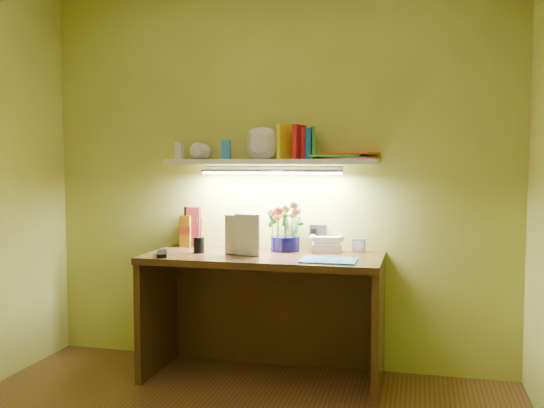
# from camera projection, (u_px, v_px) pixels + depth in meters

# --- Properties ---
(desk) EXTENTS (1.40, 0.60, 0.75)m
(desk) POSITION_uv_depth(u_px,v_px,m) (263.00, 317.00, 3.60)
(desk) COLOR #3D2810
(desk) RESTS_ON ground
(flower_bouquet) EXTENTS (0.20, 0.20, 0.31)m
(flower_bouquet) POSITION_uv_depth(u_px,v_px,m) (285.00, 225.00, 3.72)
(flower_bouquet) COLOR #080533
(flower_bouquet) RESTS_ON desk
(telephone) EXTENTS (0.20, 0.16, 0.11)m
(telephone) POSITION_uv_depth(u_px,v_px,m) (326.00, 243.00, 3.69)
(telephone) COLOR beige
(telephone) RESTS_ON desk
(desk_clock) EXTENTS (0.08, 0.04, 0.08)m
(desk_clock) POSITION_uv_depth(u_px,v_px,m) (359.00, 245.00, 3.68)
(desk_clock) COLOR #BCBBC0
(desk_clock) RESTS_ON desk
(whisky_bottle) EXTENTS (0.07, 0.07, 0.26)m
(whisky_bottle) POSITION_uv_depth(u_px,v_px,m) (186.00, 227.00, 3.90)
(whisky_bottle) COLOR #A86C0E
(whisky_bottle) RESTS_ON desk
(whisky_box) EXTENTS (0.10, 0.10, 0.26)m
(whisky_box) POSITION_uv_depth(u_px,v_px,m) (194.00, 227.00, 3.93)
(whisky_box) COLOR #581410
(whisky_box) RESTS_ON desk
(pen_cup) EXTENTS (0.07, 0.07, 0.16)m
(pen_cup) POSITION_uv_depth(u_px,v_px,m) (199.00, 240.00, 3.65)
(pen_cup) COLOR black
(pen_cup) RESTS_ON desk
(art_card) EXTENTS (0.19, 0.10, 0.19)m
(art_card) POSITION_uv_depth(u_px,v_px,m) (243.00, 234.00, 3.81)
(art_card) COLOR silver
(art_card) RESTS_ON desk
(tv_remote) EXTENTS (0.13, 0.21, 0.02)m
(tv_remote) POSITION_uv_depth(u_px,v_px,m) (162.00, 254.00, 3.54)
(tv_remote) COLOR black
(tv_remote) RESTS_ON desk
(blue_folder) EXTENTS (0.31, 0.23, 0.01)m
(blue_folder) POSITION_uv_depth(u_px,v_px,m) (329.00, 260.00, 3.35)
(blue_folder) COLOR #2F7FD4
(blue_folder) RESTS_ON desk
(desk_book_a) EXTENTS (0.18, 0.03, 0.24)m
(desk_book_a) POSITION_uv_depth(u_px,v_px,m) (225.00, 234.00, 3.59)
(desk_book_a) COLOR beige
(desk_book_a) RESTS_ON desk
(desk_book_b) EXTENTS (0.18, 0.08, 0.25)m
(desk_book_b) POSITION_uv_depth(u_px,v_px,m) (234.00, 234.00, 3.58)
(desk_book_b) COLOR silver
(desk_book_b) RESTS_ON desk
(wall_shelf) EXTENTS (1.31, 0.31, 0.24)m
(wall_shelf) POSITION_uv_depth(u_px,v_px,m) (274.00, 156.00, 3.71)
(wall_shelf) COLOR silver
(wall_shelf) RESTS_ON ground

